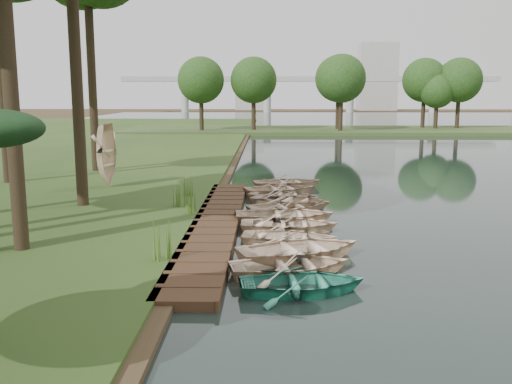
{
  "coord_description": "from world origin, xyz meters",
  "views": [
    {
      "loc": [
        0.25,
        -19.68,
        4.75
      ],
      "look_at": [
        -0.19,
        0.92,
        1.16
      ],
      "focal_mm": 40.0,
      "sensor_mm": 36.0,
      "label": 1
    }
  ],
  "objects_px": {
    "rowboat_0": "(303,280)",
    "stored_rowboat": "(109,180)",
    "rowboat_1": "(290,263)",
    "boardwalk": "(216,224)",
    "rowboat_2": "(300,246)"
  },
  "relations": [
    {
      "from": "boardwalk",
      "to": "rowboat_2",
      "type": "xyz_separation_m",
      "value": [
        2.78,
        -3.93,
        0.28
      ]
    },
    {
      "from": "boardwalk",
      "to": "stored_rowboat",
      "type": "distance_m",
      "value": 9.2
    },
    {
      "from": "rowboat_0",
      "to": "rowboat_1",
      "type": "distance_m",
      "value": 1.35
    },
    {
      "from": "stored_rowboat",
      "to": "rowboat_1",
      "type": "bearing_deg",
      "value": -134.42
    },
    {
      "from": "rowboat_1",
      "to": "stored_rowboat",
      "type": "bearing_deg",
      "value": 20.32
    },
    {
      "from": "boardwalk",
      "to": "rowboat_0",
      "type": "bearing_deg",
      "value": -68.14
    },
    {
      "from": "rowboat_1",
      "to": "stored_rowboat",
      "type": "distance_m",
      "value": 14.96
    },
    {
      "from": "rowboat_0",
      "to": "stored_rowboat",
      "type": "relative_size",
      "value": 1.0
    },
    {
      "from": "boardwalk",
      "to": "rowboat_1",
      "type": "relative_size",
      "value": 4.97
    },
    {
      "from": "rowboat_1",
      "to": "rowboat_2",
      "type": "xyz_separation_m",
      "value": [
        0.34,
        1.43,
        0.05
      ]
    },
    {
      "from": "rowboat_0",
      "to": "rowboat_2",
      "type": "xyz_separation_m",
      "value": [
        0.1,
        2.75,
        0.07
      ]
    },
    {
      "from": "rowboat_0",
      "to": "rowboat_2",
      "type": "relative_size",
      "value": 0.83
    },
    {
      "from": "boardwalk",
      "to": "rowboat_0",
      "type": "height_order",
      "value": "rowboat_0"
    },
    {
      "from": "rowboat_0",
      "to": "stored_rowboat",
      "type": "distance_m",
      "value": 16.21
    },
    {
      "from": "rowboat_1",
      "to": "stored_rowboat",
      "type": "height_order",
      "value": "stored_rowboat"
    }
  ]
}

